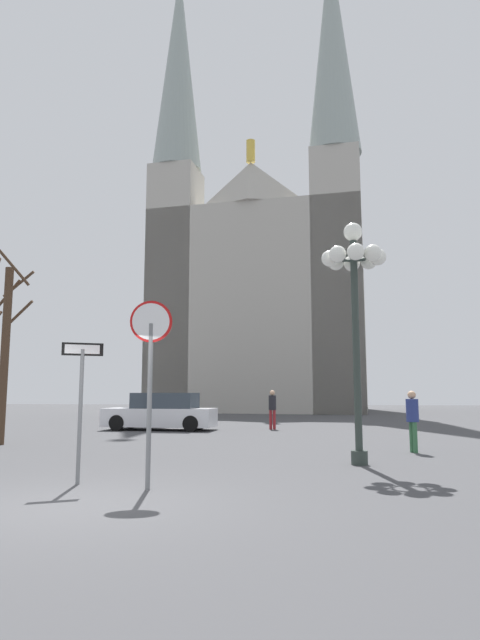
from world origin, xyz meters
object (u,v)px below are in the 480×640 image
(pedestrian_walking, at_px, (272,406))
(pedestrian_standing, at_px, (412,415))
(stop_sign, at_px, (150,358))
(cathedral, at_px, (262,279))
(one_way_arrow_sign, at_px, (81,394))
(street_lamp, at_px, (354,282))
(parked_car_near_white, at_px, (161,413))
(bare_tree, at_px, (5,345))

(pedestrian_walking, bearing_deg, pedestrian_standing, -63.10)
(pedestrian_standing, bearing_deg, stop_sign, -131.30)
(pedestrian_walking, bearing_deg, cathedral, 95.81)
(stop_sign, bearing_deg, one_way_arrow_sign, 165.58)
(street_lamp, bearing_deg, parked_car_near_white, 125.91)
(parked_car_near_white, bearing_deg, pedestrian_walking, 11.96)
(pedestrian_walking, distance_m, pedestrian_standing, 9.34)
(cathedral, height_order, stop_sign, cathedral)
(one_way_arrow_sign, xyz_separation_m, bare_tree, (-5.28, 6.34, 1.47))
(stop_sign, height_order, pedestrian_walking, stop_sign)
(parked_car_near_white, distance_m, pedestrian_standing, 11.48)
(stop_sign, relative_size, bare_tree, 0.53)
(cathedral, relative_size, one_way_arrow_sign, 16.32)
(stop_sign, bearing_deg, street_lamp, 43.43)
(cathedral, distance_m, bare_tree, 30.89)
(street_lamp, bearing_deg, pedestrian_walking, 103.44)
(one_way_arrow_sign, relative_size, parked_car_near_white, 0.52)
(one_way_arrow_sign, height_order, pedestrian_walking, one_way_arrow_sign)
(street_lamp, distance_m, bare_tree, 10.83)
(stop_sign, bearing_deg, pedestrian_walking, 85.71)
(bare_tree, relative_size, pedestrian_standing, 3.66)
(street_lamp, xyz_separation_m, pedestrian_standing, (1.62, 2.55, -3.07))
(pedestrian_walking, bearing_deg, street_lamp, -76.56)
(street_lamp, relative_size, bare_tree, 0.93)
(cathedral, height_order, pedestrian_standing, cathedral)
(bare_tree, distance_m, parked_car_near_white, 7.74)
(cathedral, relative_size, stop_sign, 12.80)
(one_way_arrow_sign, relative_size, bare_tree, 0.41)
(one_way_arrow_sign, relative_size, pedestrian_standing, 1.52)
(pedestrian_walking, bearing_deg, stop_sign, -94.29)
(parked_car_near_white, height_order, pedestrian_walking, pedestrian_walking)
(cathedral, bearing_deg, street_lamp, -81.60)
(parked_car_near_white, relative_size, pedestrian_standing, 2.92)
(one_way_arrow_sign, distance_m, parked_car_near_white, 13.25)
(cathedral, bearing_deg, stop_sign, -88.21)
(one_way_arrow_sign, bearing_deg, parked_car_near_white, 99.40)
(one_way_arrow_sign, xyz_separation_m, street_lamp, (5.02, 3.14, 2.49))
(one_way_arrow_sign, xyz_separation_m, pedestrian_walking, (2.42, 14.02, -0.55))
(bare_tree, bearing_deg, street_lamp, -17.29)
(bare_tree, distance_m, pedestrian_walking, 11.05)
(one_way_arrow_sign, height_order, bare_tree, bare_tree)
(pedestrian_walking, bearing_deg, bare_tree, -135.05)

